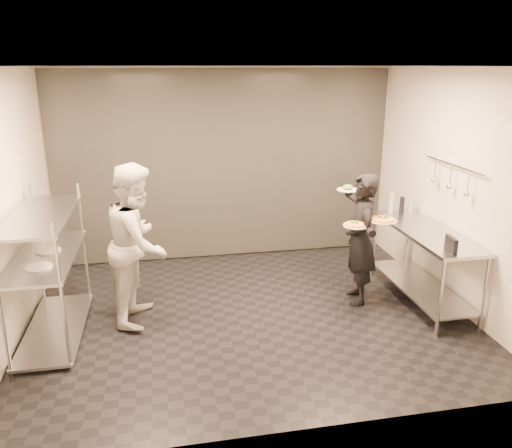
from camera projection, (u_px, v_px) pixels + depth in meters
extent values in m
cube|color=black|center=(248.00, 315.00, 5.89)|extent=(5.00, 4.00, 0.00)
cube|color=white|center=(247.00, 66.00, 5.03)|extent=(5.00, 4.00, 0.00)
cube|color=beige|center=(224.00, 166.00, 7.33)|extent=(5.00, 0.00, 2.80)
cube|color=beige|center=(296.00, 271.00, 3.59)|extent=(5.00, 0.00, 2.80)
cube|color=beige|center=(3.00, 212.00, 5.01)|extent=(0.00, 4.00, 2.80)
cube|color=beige|center=(455.00, 190.00, 5.91)|extent=(0.00, 4.00, 2.80)
cube|color=white|center=(225.00, 166.00, 7.30)|extent=(4.90, 0.04, 2.74)
cylinder|color=#B2B4BA|center=(37.00, 246.00, 5.95)|extent=(0.04, 0.04, 1.50)
cylinder|color=#B2B4BA|center=(62.00, 299.00, 4.60)|extent=(0.04, 0.04, 1.50)
cylinder|color=#B2B4BA|center=(85.00, 243.00, 6.04)|extent=(0.04, 0.04, 1.50)
cube|color=#9EA3A7|center=(56.00, 328.00, 5.49)|extent=(0.60, 1.60, 0.03)
cube|color=#9EA3A7|center=(46.00, 256.00, 5.23)|extent=(0.60, 1.60, 0.03)
cube|color=#9EA3A7|center=(41.00, 215.00, 5.09)|extent=(0.60, 1.60, 0.03)
cylinder|color=silver|center=(39.00, 267.00, 4.89)|extent=(0.26, 0.26, 0.01)
cylinder|color=silver|center=(48.00, 251.00, 5.31)|extent=(0.26, 0.26, 0.01)
cylinder|color=#B2B4BA|center=(440.00, 298.00, 5.29)|extent=(0.04, 0.04, 0.90)
cylinder|color=#B2B4BA|center=(374.00, 244.00, 6.90)|extent=(0.04, 0.04, 0.90)
cylinder|color=#B2B4BA|center=(484.00, 294.00, 5.38)|extent=(0.04, 0.04, 0.90)
cylinder|color=#B2B4BA|center=(409.00, 241.00, 6.99)|extent=(0.04, 0.04, 0.90)
cube|color=#9EA3A7|center=(420.00, 286.00, 6.22)|extent=(0.57, 1.71, 0.03)
cube|color=#9EA3A7|center=(426.00, 231.00, 6.00)|extent=(0.60, 1.80, 0.04)
cylinder|color=#B2B4BA|center=(454.00, 165.00, 5.81)|extent=(0.02, 1.20, 0.02)
cylinder|color=#B2B4BA|center=(468.00, 183.00, 5.51)|extent=(0.01, 0.01, 0.22)
sphere|color=#B2B4BA|center=(467.00, 194.00, 5.55)|extent=(0.07, 0.07, 0.07)
cylinder|color=#B2B4BA|center=(451.00, 176.00, 5.84)|extent=(0.01, 0.01, 0.22)
sphere|color=#B2B4BA|center=(450.00, 187.00, 5.88)|extent=(0.07, 0.07, 0.07)
cylinder|color=#B2B4BA|center=(435.00, 170.00, 6.17)|extent=(0.01, 0.01, 0.22)
sphere|color=#B2B4BA|center=(434.00, 180.00, 6.21)|extent=(0.07, 0.07, 0.07)
imported|color=black|center=(360.00, 239.00, 6.01)|extent=(0.47, 0.64, 1.61)
imported|color=silver|center=(138.00, 243.00, 5.57)|extent=(0.85, 1.00, 1.82)
cylinder|color=silver|center=(355.00, 226.00, 5.75)|extent=(0.28, 0.28, 0.01)
cylinder|color=#A37F3B|center=(355.00, 225.00, 5.74)|extent=(0.25, 0.25, 0.02)
cylinder|color=#C04C19|center=(355.00, 224.00, 5.74)|extent=(0.22, 0.22, 0.01)
sphere|color=#185914|center=(355.00, 223.00, 5.74)|extent=(0.04, 0.04, 0.04)
cylinder|color=silver|center=(382.00, 220.00, 5.79)|extent=(0.33, 0.33, 0.01)
cylinder|color=#A37F3B|center=(383.00, 219.00, 5.79)|extent=(0.29, 0.29, 0.02)
cylinder|color=#C04C19|center=(383.00, 219.00, 5.79)|extent=(0.26, 0.26, 0.01)
sphere|color=#185914|center=(383.00, 218.00, 5.78)|extent=(0.04, 0.04, 0.04)
cylinder|color=silver|center=(348.00, 190.00, 6.13)|extent=(0.27, 0.27, 0.01)
ellipsoid|color=#216018|center=(348.00, 187.00, 6.12)|extent=(0.13, 0.13, 0.07)
cube|color=black|center=(451.00, 244.00, 5.28)|extent=(0.07, 0.23, 0.16)
cylinder|color=#92A092|center=(392.00, 203.00, 6.69)|extent=(0.07, 0.07, 0.25)
cylinder|color=#92A092|center=(411.00, 205.00, 6.69)|extent=(0.06, 0.06, 0.19)
cylinder|color=black|center=(402.00, 205.00, 6.66)|extent=(0.06, 0.06, 0.22)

